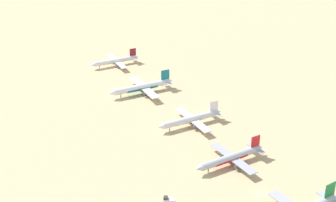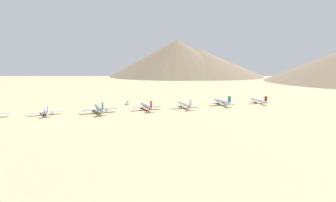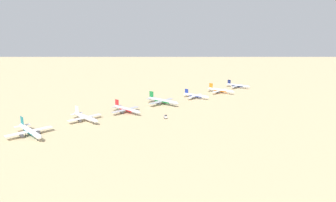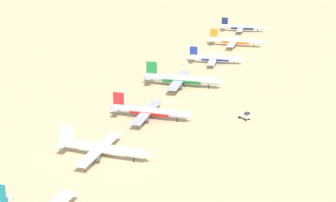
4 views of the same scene
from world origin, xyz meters
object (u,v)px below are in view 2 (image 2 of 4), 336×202
(parked_jet_0, at_px, (259,100))
(parked_jet_4, at_px, (100,108))
(parked_jet_1, at_px, (222,101))
(parked_jet_2, at_px, (185,105))
(parked_jet_5, at_px, (46,111))
(service_truck, at_px, (127,103))
(parked_jet_3, at_px, (147,106))

(parked_jet_0, height_order, parked_jet_4, parked_jet_4)
(parked_jet_1, height_order, parked_jet_2, parked_jet_1)
(parked_jet_1, relative_size, parked_jet_5, 1.21)
(service_truck, bearing_deg, parked_jet_1, -109.90)
(parked_jet_3, xyz_separation_m, service_truck, (42.64, 14.20, -1.86))
(parked_jet_2, distance_m, parked_jet_3, 44.91)
(service_truck, bearing_deg, parked_jet_0, -105.07)
(parked_jet_2, height_order, parked_jet_3, parked_jet_2)
(parked_jet_0, distance_m, parked_jet_3, 148.44)
(parked_jet_2, distance_m, service_truck, 74.71)
(parked_jet_4, bearing_deg, service_truck, -40.81)
(parked_jet_4, bearing_deg, parked_jet_2, -91.67)
(parked_jet_3, relative_size, parked_jet_4, 0.89)
(parked_jet_3, distance_m, parked_jet_5, 103.34)
(parked_jet_1, xyz_separation_m, parked_jet_5, (3.20, 200.13, -0.73))
(service_truck, bearing_deg, parked_jet_2, -127.83)
(parked_jet_5, relative_size, service_truck, 6.52)
(parked_jet_4, xyz_separation_m, parked_jet_5, (5.97, 51.85, -0.87))
(parked_jet_3, distance_m, parked_jet_4, 51.34)
(parked_jet_2, relative_size, service_truck, 7.26)
(parked_jet_5, bearing_deg, parked_jet_3, -93.11)
(parked_jet_4, height_order, parked_jet_5, parked_jet_4)
(parked_jet_0, relative_size, service_truck, 6.52)
(parked_jet_2, bearing_deg, parked_jet_0, -88.88)
(parked_jet_4, bearing_deg, parked_jet_0, -90.22)
(parked_jet_3, height_order, parked_jet_4, parked_jet_4)
(parked_jet_2, distance_m, parked_jet_4, 96.17)
(parked_jet_2, xyz_separation_m, parked_jet_3, (3.17, 44.79, -0.02))
(parked_jet_0, height_order, parked_jet_1, parked_jet_1)
(parked_jet_1, distance_m, parked_jet_2, 52.45)
(parked_jet_1, relative_size, parked_jet_2, 1.08)
(parked_jet_4, bearing_deg, parked_jet_3, -89.58)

